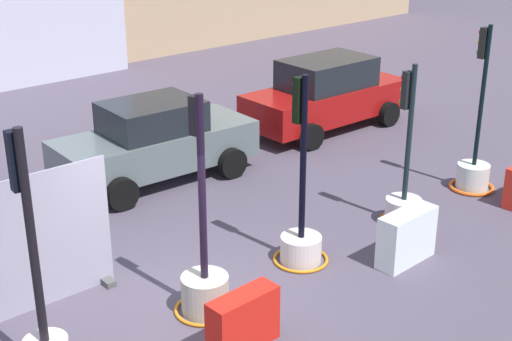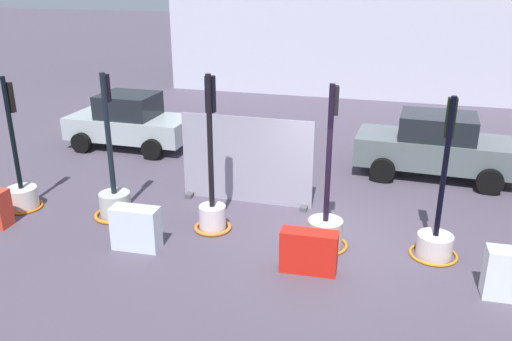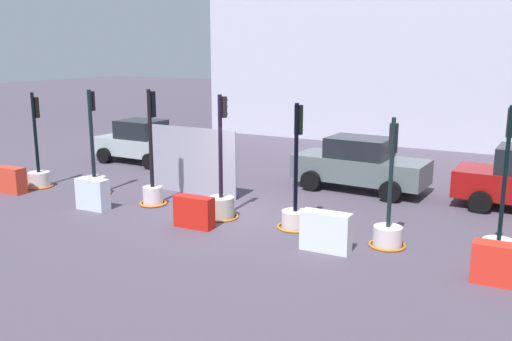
{
  "view_description": "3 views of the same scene",
  "coord_description": "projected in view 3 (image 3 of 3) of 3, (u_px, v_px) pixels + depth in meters",
  "views": [
    {
      "loc": [
        -5.41,
        -7.82,
        6.03
      ],
      "look_at": [
        1.67,
        0.43,
        1.65
      ],
      "focal_mm": 51.28,
      "sensor_mm": 36.0,
      "label": 1
    },
    {
      "loc": [
        1.36,
        -9.93,
        5.31
      ],
      "look_at": [
        -1.43,
        0.05,
        1.4
      ],
      "focal_mm": 37.33,
      "sensor_mm": 36.0,
      "label": 2
    },
    {
      "loc": [
        8.05,
        -12.44,
        4.51
      ],
      "look_at": [
        1.17,
        -0.16,
        1.42
      ],
      "focal_mm": 38.83,
      "sensor_mm": 36.0,
      "label": 3
    }
  ],
  "objects": [
    {
      "name": "traffic_light_4",
      "position": [
        295.0,
        208.0,
        14.19
      ],
      "size": [
        0.94,
        0.94,
        3.22
      ],
      "color": "silver",
      "rests_on": "ground_plane"
    },
    {
      "name": "traffic_light_5",
      "position": [
        388.0,
        227.0,
        12.87
      ],
      "size": [
        0.86,
        0.86,
        3.03
      ],
      "color": "silver",
      "rests_on": "ground_plane"
    },
    {
      "name": "traffic_light_3",
      "position": [
        221.0,
        199.0,
        15.06
      ],
      "size": [
        0.94,
        0.94,
        3.36
      ],
      "color": "#B2AFA0",
      "rests_on": "ground_plane"
    },
    {
      "name": "ground_plane",
      "position": [
        222.0,
        215.0,
        15.41
      ],
      "size": [
        120.0,
        120.0,
        0.0
      ],
      "primitive_type": "plane",
      "color": "#4F4555"
    },
    {
      "name": "site_fence_panel",
      "position": [
        192.0,
        163.0,
        17.45
      ],
      "size": [
        3.22,
        0.5,
        2.14
      ],
      "color": "#9994A8",
      "rests_on": "ground_plane"
    },
    {
      "name": "traffic_light_6",
      "position": [
        499.0,
        242.0,
        11.81
      ],
      "size": [
        0.93,
        0.93,
        3.41
      ],
      "color": "silver",
      "rests_on": "ground_plane"
    },
    {
      "name": "construction_barrier_1",
      "position": [
        93.0,
        194.0,
        15.86
      ],
      "size": [
        0.98,
        0.44,
        0.9
      ],
      "color": "silver",
      "rests_on": "ground_plane"
    },
    {
      "name": "car_silver_hatchback",
      "position": [
        142.0,
        142.0,
        22.45
      ],
      "size": [
        3.87,
        2.1,
        1.72
      ],
      "color": "#A6B2B5",
      "rests_on": "ground_plane"
    },
    {
      "name": "car_grey_saloon",
      "position": [
        360.0,
        164.0,
        17.96
      ],
      "size": [
        4.34,
        2.19,
        1.73
      ],
      "color": "#566263",
      "rests_on": "ground_plane"
    },
    {
      "name": "traffic_light_2",
      "position": [
        153.0,
        183.0,
        16.3
      ],
      "size": [
        0.82,
        0.82,
        3.4
      ],
      "color": "silver",
      "rests_on": "ground_plane"
    },
    {
      "name": "construction_barrier_0",
      "position": [
        11.0,
        180.0,
        17.68
      ],
      "size": [
        1.02,
        0.47,
        0.84
      ],
      "color": "red",
      "rests_on": "ground_plane"
    },
    {
      "name": "construction_barrier_2",
      "position": [
        194.0,
        212.0,
        14.24
      ],
      "size": [
        1.07,
        0.41,
        0.83
      ],
      "color": "red",
      "rests_on": "ground_plane"
    },
    {
      "name": "traffic_light_1",
      "position": [
        94.0,
        179.0,
        17.48
      ],
      "size": [
        0.99,
        0.99,
        3.31
      ],
      "color": "#B4B4AC",
      "rests_on": "ground_plane"
    },
    {
      "name": "traffic_light_0",
      "position": [
        39.0,
        173.0,
        18.44
      ],
      "size": [
        0.87,
        0.87,
        3.15
      ],
      "color": "silver",
      "rests_on": "ground_plane"
    },
    {
      "name": "construction_barrier_3",
      "position": [
        326.0,
        232.0,
        12.58
      ],
      "size": [
        1.16,
        0.45,
        0.91
      ],
      "color": "white",
      "rests_on": "ground_plane"
    },
    {
      "name": "construction_barrier_4",
      "position": [
        498.0,
        264.0,
        10.81
      ],
      "size": [
        0.99,
        0.46,
        0.82
      ],
      "color": "red",
      "rests_on": "ground_plane"
    }
  ]
}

